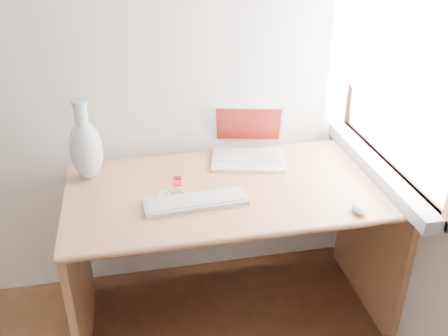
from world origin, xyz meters
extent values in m
cube|color=white|center=(1.75, 1.30, 1.32)|extent=(0.01, 0.90, 1.00)
cube|color=#9B9B9E|center=(1.69, 1.30, 0.79)|extent=(0.10, 0.96, 0.06)
cube|color=white|center=(1.67, 1.30, 1.35)|extent=(0.02, 0.84, 0.92)
cube|color=tan|center=(1.03, 1.32, 0.74)|extent=(1.43, 0.72, 0.03)
cube|color=tan|center=(0.33, 1.32, 0.36)|extent=(0.03, 0.68, 0.73)
cube|color=tan|center=(1.73, 1.32, 0.36)|extent=(0.03, 0.68, 0.73)
cube|color=tan|center=(1.03, 1.67, 0.48)|extent=(1.37, 0.03, 0.49)
cube|color=white|center=(1.15, 1.53, 0.77)|extent=(0.39, 0.31, 0.02)
cube|color=white|center=(1.15, 1.53, 0.78)|extent=(0.33, 0.20, 0.00)
cube|color=white|center=(1.15, 1.65, 0.88)|extent=(0.35, 0.16, 0.22)
cube|color=maroon|center=(1.15, 1.65, 0.88)|extent=(0.32, 0.14, 0.19)
cube|color=silver|center=(0.85, 1.21, 0.77)|extent=(0.43, 0.15, 0.02)
cube|color=white|center=(0.85, 1.21, 0.78)|extent=(0.40, 0.12, 0.00)
ellipsoid|color=white|center=(1.48, 1.02, 0.77)|extent=(0.07, 0.10, 0.03)
cube|color=red|center=(0.80, 1.41, 0.76)|extent=(0.05, 0.08, 0.01)
cube|color=black|center=(0.80, 1.41, 0.77)|extent=(0.03, 0.03, 0.00)
torus|color=silver|center=(0.77, 1.29, 0.76)|extent=(0.14, 0.14, 0.01)
cube|color=silver|center=(0.72, 1.30, 0.76)|extent=(0.06, 0.09, 0.01)
ellipsoid|color=white|center=(0.42, 1.52, 0.89)|extent=(0.14, 0.14, 0.27)
cylinder|color=white|center=(0.42, 1.52, 1.06)|extent=(0.06, 0.06, 0.11)
cylinder|color=#8AB5DE|center=(0.42, 1.52, 1.12)|extent=(0.07, 0.07, 0.01)
camera|label=1|loc=(0.63, -0.51, 1.86)|focal=40.00mm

